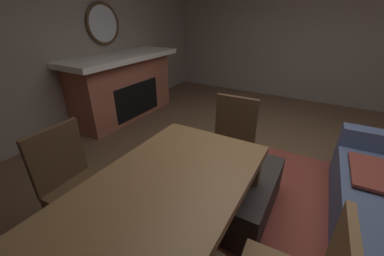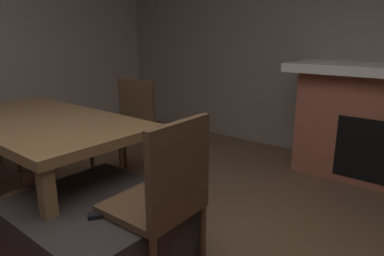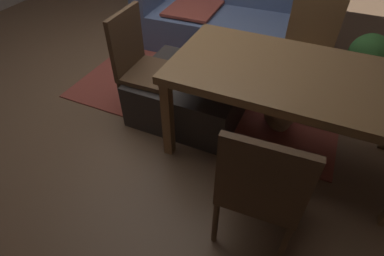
{
  "view_description": "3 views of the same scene",
  "coord_description": "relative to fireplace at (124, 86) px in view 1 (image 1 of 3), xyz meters",
  "views": [
    {
      "loc": [
        2.2,
        0.33,
        1.69
      ],
      "look_at": [
        0.13,
        -0.86,
        0.52
      ],
      "focal_mm": 22.14,
      "sensor_mm": 36.0,
      "label": 1
    },
    {
      "loc": [
        -1.0,
        0.75,
        1.32
      ],
      "look_at": [
        0.22,
        -0.75,
        0.79
      ],
      "focal_mm": 31.57,
      "sensor_mm": 36.0,
      "label": 2
    },
    {
      "loc": [
        1.45,
        -2.28,
        1.83
      ],
      "look_at": [
        0.86,
        -0.97,
        0.52
      ],
      "focal_mm": 28.47,
      "sensor_mm": 36.0,
      "label": 3
    }
  ],
  "objects": [
    {
      "name": "fireplace",
      "position": [
        0.0,
        0.0,
        0.0
      ],
      "size": [
        2.06,
        0.76,
        1.07
      ],
      "color": "#9E5642",
      "rests_on": "ground"
    },
    {
      "name": "dining_chair_south",
      "position": [
        2.03,
        1.43,
        -0.02
      ],
      "size": [
        0.46,
        0.46,
        0.93
      ],
      "color": "#513823",
      "rests_on": "ground"
    },
    {
      "name": "tv_remote",
      "position": [
        1.02,
        2.48,
        -0.13
      ],
      "size": [
        0.13,
        0.16,
        0.02
      ],
      "primitive_type": "cube",
      "rotation": [
        0.0,
        0.0,
        -0.58
      ],
      "color": "black",
      "rests_on": "ottoman_coffee_table"
    },
    {
      "name": "dining_table",
      "position": [
        2.03,
        2.27,
        0.12
      ],
      "size": [
        1.71,
        0.9,
        0.74
      ],
      "color": "brown",
      "rests_on": "ground"
    },
    {
      "name": "area_rug",
      "position": [
        1.18,
        3.08,
        -0.54
      ],
      "size": [
        2.6,
        2.0,
        0.01
      ],
      "primitive_type": "cube",
      "color": "brown",
      "rests_on": "ground"
    },
    {
      "name": "wall_left",
      "position": [
        -2.56,
        2.67,
        0.77
      ],
      "size": [
        0.12,
        6.48,
        2.63
      ],
      "primitive_type": "cube",
      "color": "gray",
      "rests_on": "ground"
    },
    {
      "name": "floor",
      "position": [
        0.66,
        2.67,
        -0.54
      ],
      "size": [
        7.71,
        7.71,
        0.0
      ],
      "primitive_type": "plane",
      "color": "brown"
    },
    {
      "name": "wall_back_fireplace_side",
      "position": [
        0.66,
        -0.38,
        0.77
      ],
      "size": [
        6.83,
        0.12,
        2.63
      ],
      "primitive_type": "cube",
      "color": "gray",
      "rests_on": "ground"
    },
    {
      "name": "ottoman_coffee_table",
      "position": [
        1.18,
        2.41,
        -0.34
      ],
      "size": [
        0.93,
        0.82,
        0.4
      ],
      "primitive_type": "cube",
      "color": "#2D2826",
      "rests_on": "ground"
    },
    {
      "name": "round_wall_mirror",
      "position": [
        0.0,
        -0.29,
        0.97
      ],
      "size": [
        0.65,
        0.05,
        0.65
      ],
      "color": "#4C331E"
    },
    {
      "name": "dining_chair_west",
      "position": [
        0.78,
        2.27,
        -0.02
      ],
      "size": [
        0.45,
        0.45,
        0.93
      ],
      "color": "#513823",
      "rests_on": "ground"
    }
  ]
}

